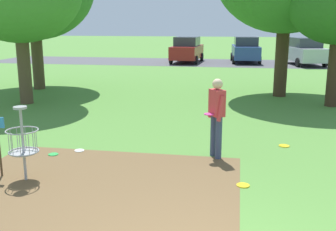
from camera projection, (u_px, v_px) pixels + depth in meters
The scene contains 11 objects.
dirt_tee_pad at pixel (96, 186), 7.14m from camera, with size 5.05×3.96×0.01m, color brown.
disc_golf_basket at pixel (20, 140), 7.30m from camera, with size 0.98×0.58×1.39m.
player_foreground_watching at pixel (217, 114), 8.50m from camera, with size 0.45×0.48×1.71m.
frisbee_near_basket at pixel (243, 185), 7.17m from camera, with size 0.24×0.24×0.02m, color gold.
frisbee_mid_grass at pixel (53, 154), 8.85m from camera, with size 0.22×0.22×0.02m, color green.
frisbee_far_left at pixel (79, 151), 9.12m from camera, with size 0.22×0.22×0.02m, color white.
frisbee_scattered_a at pixel (284, 146), 9.47m from camera, with size 0.25×0.25×0.02m, color gold.
parking_lot_strip at pixel (234, 63), 28.83m from camera, with size 36.00×6.00×0.01m, color #4C4C51.
parked_car_leftmost at pixel (187, 50), 29.06m from camera, with size 2.15×4.29×1.84m.
parked_car_center_left at pixel (246, 50), 29.08m from camera, with size 2.19×4.31×1.84m.
parked_car_center_right at pixel (305, 51), 27.30m from camera, with size 2.67×4.49×1.84m.
Camera 1 is at (0.35, -3.89, 2.85)m, focal length 42.96 mm.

